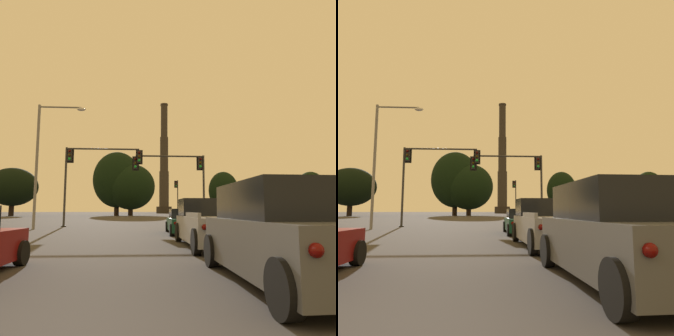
% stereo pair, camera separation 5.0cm
% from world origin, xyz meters
% --- Properties ---
extents(suv_right_lane_third, '(2.24, 4.96, 1.86)m').
position_xyz_m(suv_right_lane_third, '(3.50, 3.27, 0.90)').
color(suv_right_lane_third, '#4C4F54').
rests_on(suv_right_lane_third, ground_plane).
extents(pickup_truck_right_lane_second, '(2.29, 5.54, 1.82)m').
position_xyz_m(pickup_truck_right_lane_second, '(3.38, 9.70, 0.80)').
color(pickup_truck_right_lane_second, gray).
rests_on(pickup_truck_right_lane_second, ground_plane).
extents(sedan_right_lane_front, '(2.01, 4.71, 1.43)m').
position_xyz_m(sedan_right_lane_front, '(3.19, 16.38, 0.67)').
color(sedan_right_lane_front, '#0F3823').
rests_on(sedan_right_lane_front, ground_plane).
extents(traffic_light_overhead_right, '(6.38, 0.50, 6.10)m').
position_xyz_m(traffic_light_overhead_right, '(3.87, 25.19, 4.70)').
color(traffic_light_overhead_right, '#2D2D30').
rests_on(traffic_light_overhead_right, ground_plane).
extents(traffic_light_far_right, '(0.78, 0.50, 6.60)m').
position_xyz_m(traffic_light_far_right, '(6.43, 54.44, 4.31)').
color(traffic_light_far_right, '#2D2D30').
rests_on(traffic_light_far_right, ground_plane).
extents(traffic_light_overhead_left, '(6.57, 0.50, 6.60)m').
position_xyz_m(traffic_light_overhead_left, '(-3.63, 24.81, 5.08)').
color(traffic_light_overhead_left, '#2D2D30').
rests_on(traffic_light_overhead_left, ground_plane).
extents(street_lamp, '(3.47, 0.36, 9.11)m').
position_xyz_m(street_lamp, '(-6.44, 21.29, 5.57)').
color(street_lamp, slate).
rests_on(street_lamp, ground_plane).
extents(smokestack, '(7.02, 7.02, 51.55)m').
position_xyz_m(smokestack, '(9.41, 147.23, 20.21)').
color(smokestack, '#2B2722').
rests_on(smokestack, ground_plane).
extents(treeline_right_mid, '(11.61, 10.44, 11.37)m').
position_xyz_m(treeline_right_mid, '(-30.37, 76.62, 6.84)').
color(treeline_right_mid, black).
rests_on(treeline_right_mid, ground_plane).
extents(treeline_center_right, '(12.51, 11.26, 16.67)m').
position_xyz_m(treeline_center_right, '(-6.56, 83.51, 9.36)').
color(treeline_center_right, black).
rests_on(treeline_center_right, ground_plane).
extents(treeline_far_right, '(7.96, 7.16, 11.72)m').
position_xyz_m(treeline_far_right, '(21.83, 84.00, 6.65)').
color(treeline_far_right, black).
rests_on(treeline_far_right, ground_plane).
extents(treeline_center_left, '(12.47, 11.22, 13.35)m').
position_xyz_m(treeline_center_left, '(-2.88, 82.26, 7.43)').
color(treeline_center_left, black).
rests_on(treeline_center_left, ground_plane).
extents(treeline_left_mid, '(7.63, 6.87, 11.07)m').
position_xyz_m(treeline_left_mid, '(42.46, 76.85, 6.28)').
color(treeline_left_mid, black).
rests_on(treeline_left_mid, ground_plane).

